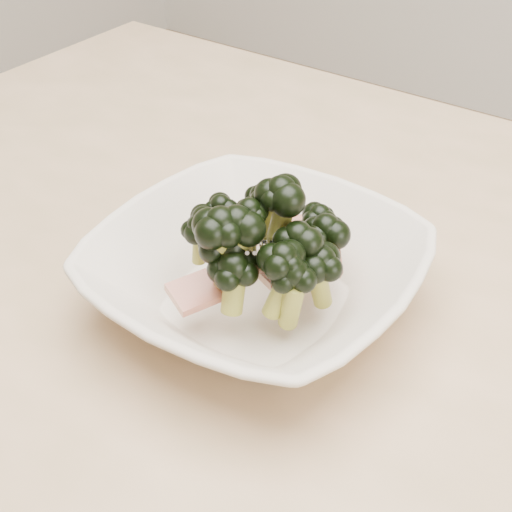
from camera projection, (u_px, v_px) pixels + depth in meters
name	position (u px, v px, depth m)	size (l,w,h in m)	color
dining_table	(320.00, 369.00, 0.66)	(1.20, 0.80, 0.75)	tan
broccoli_dish	(257.00, 268.00, 0.56)	(0.25, 0.25, 0.13)	beige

